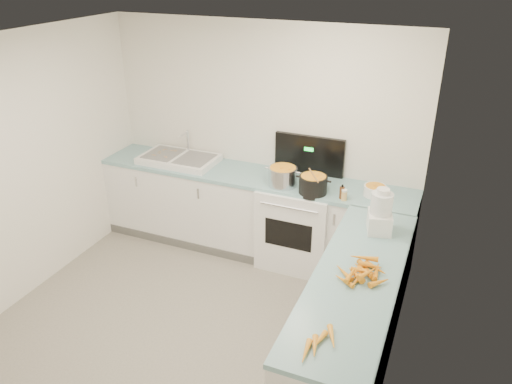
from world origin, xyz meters
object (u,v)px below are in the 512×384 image
at_px(mixing_bowl, 375,191).
at_px(food_processor, 380,213).
at_px(spice_jar, 344,196).
at_px(black_pot, 313,185).
at_px(steel_pot, 283,177).
at_px(sink, 179,159).
at_px(stove, 298,222).
at_px(extract_bottle, 342,193).

distance_m(mixing_bowl, food_processor, 0.71).
height_order(spice_jar, food_processor, food_processor).
xyz_separation_m(black_pot, spice_jar, (0.33, -0.04, -0.03)).
bearing_deg(food_processor, steel_pot, 152.59).
bearing_deg(black_pot, mixing_bowl, 16.91).
bearing_deg(mixing_bowl, food_processor, -76.72).
height_order(sink, spice_jar, sink).
distance_m(black_pot, mixing_bowl, 0.61).
distance_m(sink, spice_jar, 1.98).
bearing_deg(stove, steel_pot, -141.15).
bearing_deg(steel_pot, extract_bottle, -5.88).
distance_m(spice_jar, food_processor, 0.64).
height_order(steel_pot, black_pot, steel_pot).
bearing_deg(mixing_bowl, extract_bottle, -146.09).
bearing_deg(mixing_bowl, stove, -179.65).
distance_m(steel_pot, food_processor, 1.22).
xyz_separation_m(stove, food_processor, (0.93, -0.68, 0.64)).
relative_size(sink, steel_pot, 2.91).
bearing_deg(spice_jar, sink, 173.33).
height_order(stove, mixing_bowl, stove).
distance_m(stove, extract_bottle, 0.74).
xyz_separation_m(stove, extract_bottle, (0.48, -0.19, 0.53)).
height_order(sink, black_pot, sink).
xyz_separation_m(mixing_bowl, food_processor, (0.16, -0.68, 0.12)).
relative_size(black_pot, spice_jar, 2.97).
bearing_deg(steel_pot, food_processor, -27.41).
relative_size(stove, extract_bottle, 11.19).
relative_size(sink, mixing_bowl, 3.88).
relative_size(steel_pot, black_pot, 1.06).
distance_m(sink, steel_pot, 1.31).
distance_m(stove, sink, 1.54).
bearing_deg(sink, extract_bottle, -5.96).
bearing_deg(steel_pot, spice_jar, -7.98).
xyz_separation_m(sink, spice_jar, (1.96, -0.23, 0.01)).
xyz_separation_m(sink, food_processor, (2.38, -0.70, 0.13)).
relative_size(mixing_bowl, food_processor, 0.55).
height_order(mixing_bowl, spice_jar, mixing_bowl).
height_order(black_pot, spice_jar, black_pot).
height_order(mixing_bowl, extract_bottle, extract_bottle).
height_order(extract_bottle, spice_jar, extract_bottle).
relative_size(black_pot, extract_bottle, 2.29).
xyz_separation_m(stove, steel_pot, (-0.15, -0.12, 0.55)).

